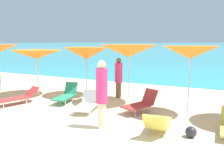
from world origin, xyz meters
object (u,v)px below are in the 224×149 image
at_px(lounge_chair_5, 17,97).
at_px(lounge_chair_10, 158,122).
at_px(umbrella_6, 190,52).
at_px(beach_ball, 191,132).
at_px(lounge_chair_3, 66,95).
at_px(lounge_chair_4, 87,104).
at_px(umbrella_4, 86,53).
at_px(beachgoer_4, 102,92).
at_px(lounge_chair_7, 141,103).
at_px(umbrella_5, 128,51).
at_px(umbrella_3, 37,54).
at_px(beachgoer_1, 119,77).

xyz_separation_m(lounge_chair_5, lounge_chair_10, (5.71, -0.48, 0.01)).
bearing_deg(umbrella_6, beach_ball, -77.95).
bearing_deg(lounge_chair_3, umbrella_6, -6.94).
bearing_deg(lounge_chair_5, lounge_chair_4, 25.01).
relative_size(umbrella_4, umbrella_6, 0.95).
relative_size(lounge_chair_5, beachgoer_4, 0.92).
height_order(lounge_chair_7, beachgoer_4, beachgoer_4).
relative_size(umbrella_6, beachgoer_4, 1.19).
xyz_separation_m(lounge_chair_7, beach_ball, (1.89, -1.53, -0.19)).
bearing_deg(beachgoer_4, umbrella_5, -116.72).
relative_size(lounge_chair_3, lounge_chair_5, 0.81).
bearing_deg(umbrella_4, lounge_chair_4, -57.43).
bearing_deg(umbrella_4, umbrella_5, -10.18).
height_order(beachgoer_4, beach_ball, beachgoer_4).
xyz_separation_m(lounge_chair_4, lounge_chair_5, (-2.92, -0.40, 0.02)).
xyz_separation_m(umbrella_3, lounge_chair_10, (6.06, -1.97, -1.57)).
height_order(umbrella_4, beachgoer_4, umbrella_4).
height_order(lounge_chair_4, beachgoer_1, beachgoer_1).
distance_m(lounge_chair_5, beachgoer_4, 4.36).
bearing_deg(lounge_chair_10, umbrella_5, -58.80).
bearing_deg(umbrella_5, lounge_chair_7, -45.86).
xyz_separation_m(umbrella_4, lounge_chair_5, (-1.65, -2.40, -1.63)).
bearing_deg(lounge_chair_3, beach_ball, -27.84).
relative_size(lounge_chair_7, lounge_chair_10, 0.97).
xyz_separation_m(umbrella_5, beachgoer_4, (0.42, -2.86, -1.03)).
height_order(umbrella_6, lounge_chair_4, umbrella_6).
bearing_deg(umbrella_5, lounge_chair_5, -152.09).
bearing_deg(lounge_chair_5, lounge_chair_10, 12.38).
xyz_separation_m(lounge_chair_10, beach_ball, (0.85, 0.07, -0.14)).
bearing_deg(umbrella_5, lounge_chair_10, -52.53).
bearing_deg(umbrella_5, beach_ball, -41.29).
distance_m(umbrella_3, umbrella_5, 4.19).
distance_m(umbrella_3, beachgoer_1, 3.73).
bearing_deg(lounge_chair_4, beach_ball, -26.53).
height_order(umbrella_4, lounge_chair_5, umbrella_4).
height_order(umbrella_4, beach_ball, umbrella_4).
height_order(umbrella_3, umbrella_6, umbrella_6).
bearing_deg(umbrella_4, beachgoer_4, -51.62).
bearing_deg(beachgoer_4, umbrella_3, -62.07).
relative_size(umbrella_4, lounge_chair_10, 1.47).
height_order(lounge_chair_4, lounge_chair_5, lounge_chair_4).
height_order(lounge_chair_5, beachgoer_4, beachgoer_4).
bearing_deg(beach_ball, lounge_chair_5, 176.44).
bearing_deg(lounge_chair_7, umbrella_5, 157.58).
relative_size(umbrella_6, lounge_chair_3, 1.58).
xyz_separation_m(umbrella_6, lounge_chair_4, (-3.24, -1.05, -1.81)).
distance_m(lounge_chair_10, beach_ball, 0.86).
bearing_deg(lounge_chair_4, lounge_chair_7, 8.63).
distance_m(lounge_chair_3, lounge_chair_5, 1.85).
bearing_deg(umbrella_6, lounge_chair_7, -167.83).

